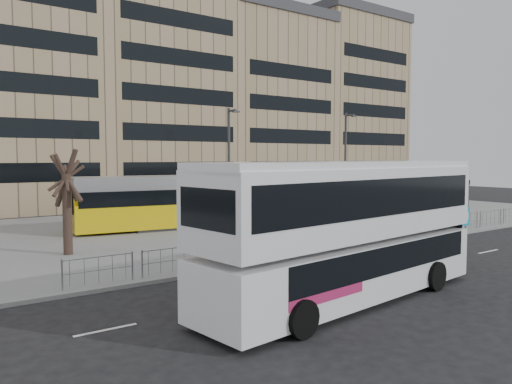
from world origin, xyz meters
TOP-DOWN VIEW (x-y plane):
  - ground at (0.00, 0.00)m, footprint 120.00×120.00m
  - plaza at (0.00, 12.00)m, footprint 64.00×24.00m
  - kerb at (0.00, 0.05)m, footprint 64.00×0.25m
  - building_row at (1.55, 34.27)m, footprint 70.40×18.40m
  - pedestrian_barrier at (2.00, 0.50)m, footprint 32.07×0.07m
  - road_markings at (1.00, -4.00)m, footprint 62.00×0.12m
  - double_decker_bus at (-6.37, -5.94)m, footprint 12.02×4.05m
  - tram at (4.54, 11.29)m, footprint 29.66×6.83m
  - station_sign at (5.22, 0.80)m, footprint 1.81×0.34m
  - ad_panel at (11.07, 0.40)m, footprint 0.80×0.11m
  - pedestrian at (-2.55, 1.66)m, footprint 0.53×0.71m
  - traffic_light_west at (-6.17, 1.77)m, footprint 0.19×0.22m
  - traffic_light_east at (14.15, 2.11)m, footprint 0.23×0.25m
  - lamp_post_west at (-1.07, 9.64)m, footprint 0.45×1.04m
  - lamp_post_east at (10.39, 10.37)m, footprint 0.45×1.04m
  - bare_tree at (-12.00, 7.12)m, footprint 4.41×4.41m

SIDE VIEW (x-z plane):
  - ground at x=0.00m, z-range 0.00..0.00m
  - road_markings at x=1.00m, z-range 0.00..0.01m
  - kerb at x=0.00m, z-range -0.01..0.16m
  - plaza at x=0.00m, z-range 0.00..0.15m
  - pedestrian_barrier at x=2.00m, z-range 0.43..1.53m
  - ad_panel at x=11.07m, z-range 0.28..1.77m
  - pedestrian at x=-2.55m, z-range 0.15..1.91m
  - station_sign at x=5.22m, z-range 0.55..2.65m
  - tram at x=4.54m, z-range 0.16..3.64m
  - traffic_light_west at x=-6.17m, z-range 0.57..3.67m
  - traffic_light_east at x=14.15m, z-range 0.57..3.67m
  - double_decker_bus at x=-6.37m, z-range 0.19..4.90m
  - lamp_post_west at x=-1.07m, z-range 0.52..8.40m
  - lamp_post_east at x=10.39m, z-range 0.52..8.71m
  - bare_tree at x=-12.00m, z-range 1.74..8.95m
  - building_row at x=1.55m, z-range -2.69..28.51m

